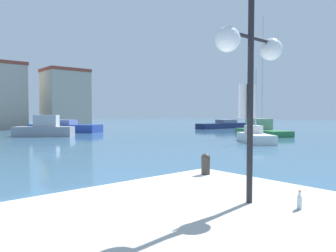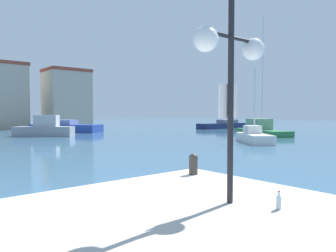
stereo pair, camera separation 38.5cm
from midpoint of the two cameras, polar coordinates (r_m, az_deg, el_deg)
water at (r=32.92m, az=-5.09°, el=-1.75°), size 160.00×160.00×0.00m
lamppost at (r=5.54m, az=13.11°, el=12.26°), size 1.60×0.39×3.92m
bottle at (r=5.49m, az=21.01°, el=-12.49°), size 0.08×0.08×0.29m
mooring_bollard at (r=7.90m, az=5.92°, el=-6.56°), size 0.22×0.22×0.52m
sailboat_white_far_right at (r=26.55m, az=15.41°, el=-1.80°), size 4.37×4.96×5.83m
motorboat_navy_outer_mooring at (r=49.30m, az=9.98°, el=0.18°), size 8.71×2.84×1.29m
motorboat_grey_behind_lamppost at (r=34.55m, az=-20.75°, el=-0.49°), size 5.61×5.08×2.13m
motorboat_blue_distant_north at (r=41.42m, az=-17.43°, el=-0.23°), size 7.18×8.85×1.49m
sailboat_green_distant_east at (r=35.71m, az=16.47°, el=-0.49°), size 5.52×8.00×12.44m
warehouse_block at (r=54.34m, az=-17.34°, el=4.71°), size 6.52×5.68×9.30m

